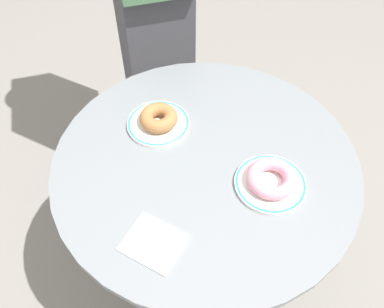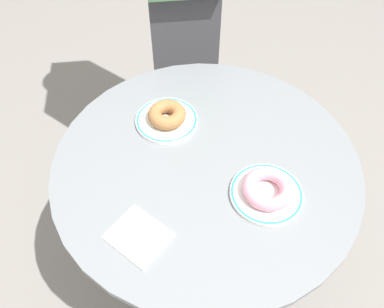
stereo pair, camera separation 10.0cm
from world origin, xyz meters
TOP-DOWN VIEW (x-y plane):
  - ground_plane at (0.00, 0.00)m, footprint 7.00×7.00m
  - cafe_table at (0.00, 0.00)m, footprint 0.78×0.78m
  - plate_left at (-0.17, 0.03)m, footprint 0.17×0.17m
  - plate_right at (0.17, 0.02)m, footprint 0.17×0.17m
  - donut_cinnamon at (-0.17, 0.03)m, footprint 0.12×0.12m
  - donut_pink_frosted at (0.17, 0.02)m, footprint 0.14×0.14m
  - paper_napkin at (0.03, -0.26)m, footprint 0.13×0.12m

SIDE VIEW (x-z plane):
  - ground_plane at x=0.00m, z-range -0.02..0.00m
  - cafe_table at x=0.00m, z-range 0.17..0.91m
  - paper_napkin at x=0.03m, z-range 0.75..0.75m
  - plate_left at x=-0.17m, z-range 0.75..0.76m
  - plate_right at x=0.17m, z-range 0.75..0.76m
  - donut_pink_frosted at x=0.17m, z-range 0.76..0.79m
  - donut_cinnamon at x=-0.17m, z-range 0.76..0.80m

